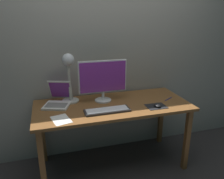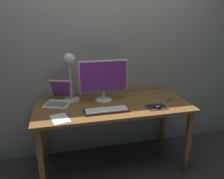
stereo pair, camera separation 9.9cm
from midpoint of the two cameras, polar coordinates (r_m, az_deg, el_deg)
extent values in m
plane|color=#383333|center=(2.71, -0.95, -18.37)|extent=(4.80, 4.80, 0.00)
cube|color=#9E998E|center=(2.57, -3.52, 11.20)|extent=(4.80, 0.06, 2.60)
cube|color=brown|center=(2.35, -1.05, -4.10)|extent=(1.60, 0.70, 0.03)
cube|color=brown|center=(2.21, -18.57, -17.72)|extent=(0.05, 0.05, 0.71)
cube|color=brown|center=(2.56, 17.38, -12.17)|extent=(0.05, 0.05, 0.71)
cube|color=brown|center=(2.71, -18.28, -10.55)|extent=(0.05, 0.05, 0.71)
cube|color=brown|center=(3.00, 11.35, -6.94)|extent=(0.05, 0.05, 0.71)
cylinder|color=silver|center=(2.43, -3.46, -2.73)|extent=(0.17, 0.17, 0.01)
cylinder|color=silver|center=(2.41, -3.49, -1.61)|extent=(0.03, 0.03, 0.09)
cube|color=silver|center=(2.35, -3.59, 3.28)|extent=(0.51, 0.03, 0.34)
cube|color=purple|center=(2.33, -3.49, 3.17)|extent=(0.49, 0.00, 0.32)
cube|color=#28282B|center=(2.17, -2.54, -5.38)|extent=(0.44, 0.14, 0.02)
cube|color=silver|center=(2.16, -2.54, -5.09)|extent=(0.41, 0.12, 0.01)
cube|color=silver|center=(2.36, -15.01, -3.95)|extent=(0.31, 0.30, 0.02)
cube|color=slate|center=(2.34, -15.16, -3.86)|extent=(0.24, 0.19, 0.00)
cube|color=silver|center=(2.46, -14.11, -0.05)|extent=(0.26, 0.17, 0.22)
cube|color=purple|center=(2.46, -14.11, -0.05)|extent=(0.23, 0.15, 0.19)
cylinder|color=beige|center=(2.46, -11.61, -2.81)|extent=(0.18, 0.18, 0.01)
cylinder|color=silver|center=(2.39, -11.93, 1.94)|extent=(0.02, 0.02, 0.41)
sphere|color=silver|center=(2.34, -12.31, 7.37)|extent=(0.13, 0.13, 0.13)
sphere|color=#FFEAB2|center=(2.34, -12.24, 6.56)|extent=(0.04, 0.04, 0.04)
cube|color=black|center=(2.32, 9.94, -4.24)|extent=(0.20, 0.16, 0.00)
ellipsoid|color=black|center=(2.30, 10.12, -3.95)|extent=(0.06, 0.10, 0.03)
cube|color=white|center=(2.07, -14.16, -7.42)|extent=(0.19, 0.24, 0.00)
cylinder|color=#2633A5|center=(2.54, 13.03, -2.35)|extent=(0.12, 0.08, 0.01)
camera|label=1|loc=(0.05, -91.28, -0.43)|focal=36.02mm
camera|label=2|loc=(0.05, 88.72, 0.43)|focal=36.02mm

